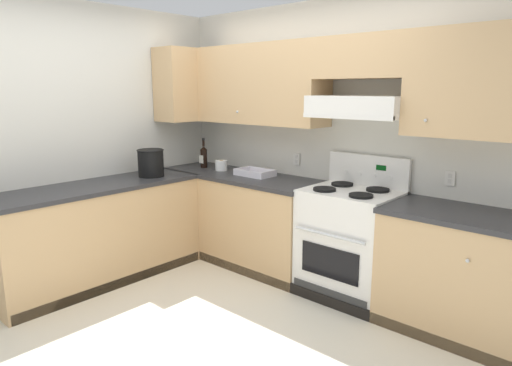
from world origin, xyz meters
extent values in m
plane|color=beige|center=(0.00, 0.00, 0.00)|extent=(7.04, 7.04, 0.00)
cube|color=silver|center=(0.46, 1.62, 1.27)|extent=(4.68, 0.12, 2.55)
cube|color=tan|center=(-0.62, 1.38, 1.80)|extent=(1.73, 0.34, 0.76)
cube|color=tan|center=(1.60, 1.38, 1.80)|extent=(1.10, 0.34, 0.76)
cube|color=tan|center=(0.65, 1.38, 2.01)|extent=(0.80, 0.34, 0.34)
cube|color=white|center=(0.65, 1.34, 1.62)|extent=(0.80, 0.46, 0.17)
cube|color=white|center=(0.65, 1.12, 1.54)|extent=(0.80, 0.03, 0.04)
sphere|color=silver|center=(-0.62, 1.20, 1.54)|extent=(0.02, 0.02, 0.02)
sphere|color=silver|center=(1.25, 1.20, 1.54)|extent=(0.02, 0.02, 0.02)
cube|color=silver|center=(-0.15, 1.55, 1.08)|extent=(0.08, 0.01, 0.12)
cube|color=silver|center=(-0.15, 1.54, 1.10)|extent=(0.03, 0.00, 0.03)
cube|color=silver|center=(-0.15, 1.54, 1.06)|extent=(0.03, 0.00, 0.03)
cube|color=silver|center=(1.33, 1.55, 1.08)|extent=(0.08, 0.01, 0.12)
cube|color=silver|center=(1.33, 1.54, 1.10)|extent=(0.03, 0.00, 0.03)
cube|color=silver|center=(1.33, 1.54, 1.06)|extent=(0.03, 0.00, 0.03)
cube|color=silver|center=(-1.62, 0.10, 1.27)|extent=(0.12, 4.00, 2.55)
cube|color=tan|center=(-1.38, 1.20, 1.80)|extent=(0.34, 0.64, 0.76)
cube|color=tan|center=(-0.63, 1.25, 0.44)|extent=(1.79, 0.61, 0.87)
cube|color=#2D2D30|center=(-0.63, 1.25, 0.89)|extent=(1.82, 0.63, 0.04)
cube|color=tan|center=(1.54, 1.25, 0.44)|extent=(1.02, 0.61, 0.87)
cube|color=#2D2D30|center=(1.54, 1.25, 0.89)|extent=(1.04, 0.63, 0.04)
cube|color=black|center=(0.26, 0.97, 0.04)|extent=(3.54, 0.06, 0.09)
sphere|color=silver|center=(-0.99, 0.93, 0.68)|extent=(0.03, 0.03, 0.03)
sphere|color=silver|center=(1.69, 0.93, 0.68)|extent=(0.03, 0.03, 0.03)
cube|color=tan|center=(-1.25, 0.00, 0.44)|extent=(0.61, 1.89, 0.87)
cube|color=#2D2D30|center=(-1.25, 0.00, 0.89)|extent=(0.63, 1.91, 0.04)
cube|color=black|center=(-0.97, 0.00, 0.04)|extent=(0.06, 1.85, 0.09)
cube|color=white|center=(0.65, 1.25, 0.46)|extent=(0.76, 0.58, 0.91)
cube|color=black|center=(0.65, 0.95, 0.38)|extent=(0.53, 0.01, 0.26)
cylinder|color=silver|center=(0.65, 0.93, 0.62)|extent=(0.65, 0.02, 0.02)
cube|color=#333333|center=(0.65, 0.96, 0.10)|extent=(0.70, 0.01, 0.11)
cube|color=white|center=(0.65, 1.25, 0.92)|extent=(0.76, 0.58, 0.02)
cube|color=white|center=(0.65, 1.52, 1.05)|extent=(0.76, 0.04, 0.29)
cube|color=#053F0C|center=(0.78, 1.50, 1.10)|extent=(0.09, 0.01, 0.04)
cylinder|color=black|center=(0.48, 1.11, 0.94)|extent=(0.19, 0.19, 0.02)
cylinder|color=black|center=(0.48, 1.11, 0.93)|extent=(0.07, 0.07, 0.01)
cylinder|color=black|center=(0.82, 1.11, 0.94)|extent=(0.19, 0.19, 0.02)
cylinder|color=black|center=(0.82, 1.11, 0.93)|extent=(0.07, 0.07, 0.01)
cylinder|color=black|center=(0.48, 1.39, 0.94)|extent=(0.19, 0.19, 0.02)
cylinder|color=black|center=(0.48, 1.39, 0.93)|extent=(0.07, 0.07, 0.01)
cylinder|color=black|center=(0.82, 1.39, 0.94)|extent=(0.19, 0.19, 0.02)
cylinder|color=black|center=(0.82, 1.39, 0.93)|extent=(0.07, 0.07, 0.01)
cylinder|color=white|center=(0.44, 1.50, 1.03)|extent=(0.04, 0.02, 0.04)
cylinder|color=white|center=(0.58, 1.50, 1.03)|extent=(0.04, 0.02, 0.04)
cylinder|color=white|center=(0.72, 1.50, 1.03)|extent=(0.04, 0.02, 0.04)
cylinder|color=white|center=(0.86, 1.50, 1.03)|extent=(0.04, 0.02, 0.04)
cylinder|color=black|center=(-1.21, 1.27, 1.01)|extent=(0.08, 0.08, 0.20)
cone|color=black|center=(-1.21, 1.27, 1.13)|extent=(0.08, 0.08, 0.04)
cylinder|color=black|center=(-1.21, 1.27, 1.19)|extent=(0.03, 0.03, 0.09)
cylinder|color=black|center=(-1.21, 1.27, 1.22)|extent=(0.03, 0.03, 0.02)
cube|color=silver|center=(-1.21, 1.23, 1.01)|extent=(0.07, 0.00, 0.09)
cube|color=silver|center=(-0.47, 1.29, 0.92)|extent=(0.30, 0.19, 0.02)
cube|color=silver|center=(-0.47, 1.17, 0.94)|extent=(0.38, 0.01, 0.06)
cube|color=silver|center=(-0.47, 1.40, 0.94)|extent=(0.38, 0.01, 0.06)
cube|color=silver|center=(-0.65, 1.29, 0.94)|extent=(0.01, 0.21, 0.06)
cube|color=silver|center=(-0.28, 1.29, 0.94)|extent=(0.01, 0.21, 0.06)
cylinder|color=black|center=(-1.20, 0.57, 1.04)|extent=(0.25, 0.25, 0.27)
torus|color=black|center=(-1.20, 0.57, 1.17)|extent=(0.26, 0.26, 0.01)
cylinder|color=white|center=(-0.93, 1.27, 0.96)|extent=(0.13, 0.13, 0.11)
cylinder|color=#9E7A51|center=(-0.93, 1.27, 1.01)|extent=(0.04, 0.04, 0.01)
camera|label=1|loc=(2.51, -2.02, 1.76)|focal=31.81mm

